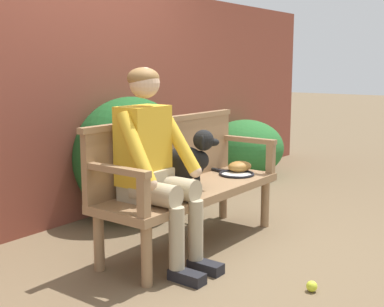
{
  "coord_description": "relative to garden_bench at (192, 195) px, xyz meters",
  "views": [
    {
      "loc": [
        -2.94,
        -2.2,
        1.34
      ],
      "look_at": [
        0.0,
        0.0,
        0.7
      ],
      "focal_mm": 48.07,
      "sensor_mm": 36.0,
      "label": 1
    }
  ],
  "objects": [
    {
      "name": "tennis_racket",
      "position": [
        0.55,
        -0.01,
        0.07
      ],
      "size": [
        0.31,
        0.57,
        0.03
      ],
      "color": "black",
      "rests_on": "garden_bench"
    },
    {
      "name": "garden_bench",
      "position": [
        0.0,
        0.0,
        0.0
      ],
      "size": [
        1.63,
        0.54,
        0.45
      ],
      "color": "#93704C",
      "rests_on": "ground"
    },
    {
      "name": "bench_armrest_left_end",
      "position": [
        -0.78,
        -0.09,
        0.26
      ],
      "size": [
        0.06,
        0.54,
        0.28
      ],
      "color": "#93704C",
      "rests_on": "garden_bench"
    },
    {
      "name": "bench_backrest",
      "position": [
        0.0,
        0.24,
        0.31
      ],
      "size": [
        1.67,
        0.06,
        0.5
      ],
      "color": "#93704C",
      "rests_on": "garden_bench"
    },
    {
      "name": "hedge_bush_far_right",
      "position": [
        0.67,
        0.96,
        -0.02
      ],
      "size": [
        0.89,
        0.7,
        0.74
      ],
      "primitive_type": "ellipsoid",
      "color": "#194C1E",
      "rests_on": "ground"
    },
    {
      "name": "hedge_bush_far_left",
      "position": [
        0.23,
        0.98,
        0.08
      ],
      "size": [
        0.78,
        0.69,
        0.94
      ],
      "primitive_type": "ellipsoid",
      "color": "#337538",
      "rests_on": "ground"
    },
    {
      "name": "bench_armrest_right_end",
      "position": [
        0.78,
        -0.09,
        0.26
      ],
      "size": [
        0.06,
        0.54,
        0.28
      ],
      "color": "#93704C",
      "rests_on": "garden_bench"
    },
    {
      "name": "dog_on_bench",
      "position": [
        -0.03,
        0.0,
        0.27
      ],
      "size": [
        0.35,
        0.4,
        0.43
      ],
      "color": "black",
      "rests_on": "garden_bench"
    },
    {
      "name": "brick_garden_fence",
      "position": [
        0.0,
        1.31,
        0.63
      ],
      "size": [
        8.0,
        0.3,
        2.05
      ],
      "primitive_type": "cube",
      "color": "brown",
      "rests_on": "ground"
    },
    {
      "name": "ground_plane",
      "position": [
        0.0,
        0.0,
        -0.39
      ],
      "size": [
        40.0,
        40.0,
        0.0
      ],
      "primitive_type": "plane",
      "color": "brown"
    },
    {
      "name": "person_seated",
      "position": [
        -0.45,
        -0.02,
        0.33
      ],
      "size": [
        0.56,
        0.67,
        1.32
      ],
      "color": "black",
      "rests_on": "ground"
    },
    {
      "name": "hedge_bush_mid_right",
      "position": [
        2.34,
        0.94,
        -0.05
      ],
      "size": [
        0.95,
        0.91,
        0.68
      ],
      "primitive_type": "ellipsoid",
      "color": "#286B2D",
      "rests_on": "ground"
    },
    {
      "name": "baseball_glove",
      "position": [
        0.68,
        0.01,
        0.1
      ],
      "size": [
        0.25,
        0.21,
        0.09
      ],
      "primitive_type": "ellipsoid",
      "rotation": [
        0.0,
        0.0,
        -0.21
      ],
      "color": "#9E6B2D",
      "rests_on": "garden_bench"
    },
    {
      "name": "tennis_ball",
      "position": [
        -0.21,
        -1.05,
        -0.36
      ],
      "size": [
        0.07,
        0.07,
        0.07
      ],
      "primitive_type": "sphere",
      "color": "#CCDB33",
      "rests_on": "ground"
    },
    {
      "name": "hedge_bush_mid_left",
      "position": [
        0.32,
        0.92,
        0.14
      ],
      "size": [
        1.09,
        0.91,
        1.06
      ],
      "primitive_type": "ellipsoid",
      "color": "#194C1E",
      "rests_on": "ground"
    }
  ]
}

